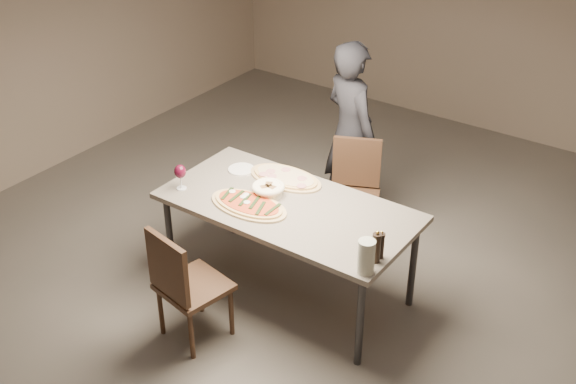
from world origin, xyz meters
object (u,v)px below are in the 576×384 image
Objects in this scene: chair_far at (354,186)px; zucchini_pizza at (249,204)px; ham_pizza at (285,177)px; carafe at (366,257)px; bread_basket at (268,189)px; diner at (350,133)px; chair_near at (183,282)px; dining_table at (288,211)px; pepper_mill_left at (376,247)px.

zucchini_pizza is at bearing 53.26° from chair_far.
ham_pizza is 1.24m from carafe.
diner is (-0.00, 1.14, -0.01)m from bread_basket.
zucchini_pizza is 0.71m from chair_near.
chair_far is at bearing 152.15° from diner.
zucchini_pizza is (-0.21, -0.18, 0.07)m from dining_table.
chair_far is at bearing 76.49° from bread_basket.
chair_far is (0.23, 1.07, -0.29)m from zucchini_pizza.
ham_pizza is 2.67× the size of carafe.
pepper_mill_left is at bearing -14.46° from bread_basket.
diner reaches higher than pepper_mill_left.
carafe is at bearing 98.05° from chair_far.
ham_pizza is 0.70× the size of chair_far.
zucchini_pizza is 0.46m from ham_pizza.
dining_table is 8.06× the size of carafe.
ham_pizza is at bearing 148.48° from carafe.
dining_table is 0.22m from bread_basket.
chair_far is (-0.81, 1.13, -0.38)m from pepper_mill_left.
chair_near reaches higher than chair_far.
dining_table is 0.88m from pepper_mill_left.
bread_basket is at bearing 165.54° from pepper_mill_left.
pepper_mill_left is (1.02, -0.26, 0.06)m from bread_basket.
chair_near is at bearing -93.99° from bread_basket.
chair_near reaches higher than zucchini_pizza.
chair_far is at bearing 125.47° from pepper_mill_left.
diner is at bearing 126.11° from pepper_mill_left.
pepper_mill_left is 0.14× the size of diner.
chair_far is at bearing 99.70° from zucchini_pizza.
pepper_mill_left is (1.05, -0.52, 0.09)m from ham_pizza.
pepper_mill_left reaches higher than bread_basket.
zucchini_pizza is at bearing 169.88° from carafe.
dining_table is 0.29m from zucchini_pizza.
carafe is at bearing -23.75° from dining_table.
pepper_mill_left is at bearing 149.56° from diner.
zucchini_pizza is 2.57× the size of bread_basket.
diner is at bearing 83.35° from ham_pizza.
bread_basket is at bearing 51.87° from chair_far.
carafe is 1.84m from diner.
dining_table is 7.98× the size of pepper_mill_left.
chair_near reaches higher than ham_pizza.
carafe is at bearing 11.70° from zucchini_pizza.
ham_pizza is 2.65× the size of pepper_mill_left.
dining_table is at bearing 163.92° from pepper_mill_left.
carafe is (0.83, -0.37, 0.17)m from dining_table.
chair_near is (-1.08, -0.60, -0.37)m from pepper_mill_left.
dining_table is at bearing 63.97° from chair_far.
chair_near is 1.02× the size of chair_far.
chair_near is at bearing -106.45° from dining_table.
pepper_mill_left is at bearing 39.73° from chair_near.
pepper_mill_left is (1.04, -0.06, 0.09)m from zucchini_pizza.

